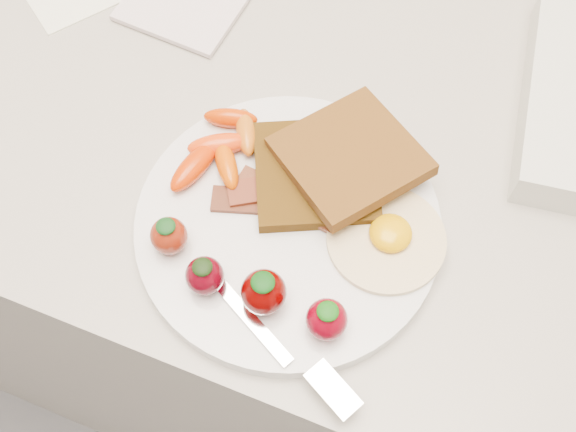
% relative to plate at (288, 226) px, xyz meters
% --- Properties ---
extents(counter, '(2.00, 0.60, 0.90)m').
position_rel_plate_xyz_m(counter, '(-0.03, 0.15, -0.46)').
color(counter, gray).
rests_on(counter, ground).
extents(plate, '(0.27, 0.27, 0.02)m').
position_rel_plate_xyz_m(plate, '(0.00, 0.00, 0.00)').
color(plate, silver).
rests_on(plate, counter).
extents(toast_lower, '(0.14, 0.14, 0.01)m').
position_rel_plate_xyz_m(toast_lower, '(0.01, 0.05, 0.02)').
color(toast_lower, black).
rests_on(toast_lower, plate).
extents(toast_upper, '(0.16, 0.15, 0.03)m').
position_rel_plate_xyz_m(toast_upper, '(0.03, 0.07, 0.03)').
color(toast_upper, '#3B1904').
rests_on(toast_upper, toast_lower).
extents(fried_egg, '(0.13, 0.13, 0.02)m').
position_rel_plate_xyz_m(fried_egg, '(0.09, 0.01, 0.01)').
color(fried_egg, white).
rests_on(fried_egg, plate).
extents(bacon_strips, '(0.12, 0.08, 0.01)m').
position_rel_plate_xyz_m(bacon_strips, '(-0.02, 0.02, 0.01)').
color(bacon_strips, black).
rests_on(bacon_strips, plate).
extents(baby_carrots, '(0.07, 0.11, 0.02)m').
position_rel_plate_xyz_m(baby_carrots, '(-0.08, 0.04, 0.02)').
color(baby_carrots, '#E03B09').
rests_on(baby_carrots, plate).
extents(strawberries, '(0.18, 0.05, 0.05)m').
position_rel_plate_xyz_m(strawberries, '(-0.01, -0.07, 0.03)').
color(strawberries, maroon).
rests_on(strawberries, plate).
extents(fork, '(0.17, 0.08, 0.00)m').
position_rel_plate_xyz_m(fork, '(0.04, -0.11, 0.01)').
color(fork, white).
rests_on(fork, plate).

